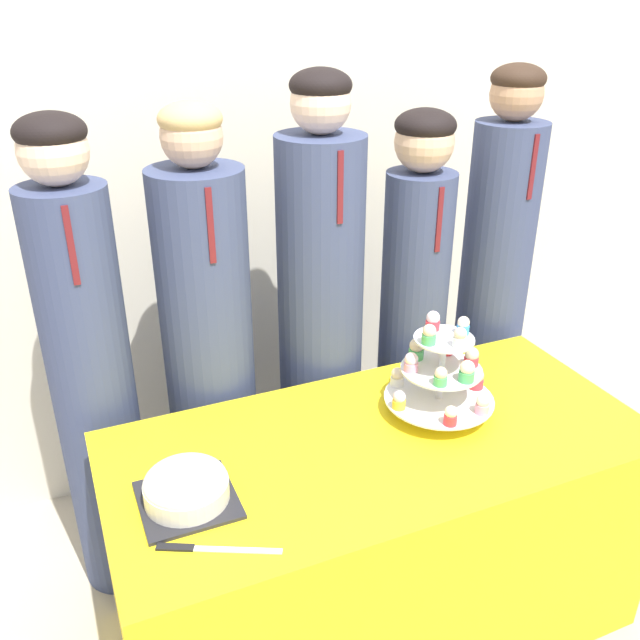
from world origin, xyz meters
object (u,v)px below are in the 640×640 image
student_3 (412,321)px  student_4 (492,296)px  student_1 (210,363)px  cake_knife (198,549)px  student_2 (320,331)px  round_cake (186,486)px  cupcake_stand (442,371)px  student_0 (93,381)px

student_3 → student_4: bearing=0.0°
student_1 → student_4: 1.12m
cake_knife → student_1: student_1 is taller
cake_knife → student_2: 0.99m
student_1 → round_cake: bearing=-110.1°
cupcake_stand → student_3: student_3 is taller
student_3 → student_4: size_ratio=0.92×
round_cake → student_0: (-0.16, 0.59, 0.01)m
student_1 → cake_knife: bearing=-107.1°
student_0 → student_3: (1.14, -0.00, -0.01)m
student_0 → student_1: size_ratio=1.00×
student_2 → student_0: bearing=-180.0°
cupcake_stand → student_0: size_ratio=0.21×
cake_knife → student_0: size_ratio=0.17×
student_2 → round_cake: bearing=-136.2°
cupcake_stand → student_3: bearing=68.5°
cake_knife → student_1: bearing=98.7°
student_0 → student_3: bearing=-0.0°
round_cake → student_4: student_4 is taller
student_1 → student_4: bearing=-0.0°
student_1 → student_3: student_1 is taller
student_2 → student_3: 0.37m
student_0 → student_1: student_1 is taller
round_cake → student_4: size_ratio=0.14×
student_1 → student_4: (1.12, -0.00, 0.05)m
cake_knife → student_1: 0.80m
cupcake_stand → cake_knife: bearing=-161.8°
cake_knife → cupcake_stand: bearing=44.0°
round_cake → student_0: bearing=104.8°
cupcake_stand → student_4: size_ratio=0.20×
cake_knife → cupcake_stand: cupcake_stand is taller
cake_knife → student_1: size_ratio=0.17×
student_0 → student_4: 1.49m
student_3 → student_2: bearing=180.0°
student_0 → student_3: size_ratio=1.04×
cupcake_stand → student_1: bearing=139.5°
student_0 → student_3: student_0 is taller
student_4 → student_0: bearing=-180.0°
student_0 → student_4: size_ratio=0.96×
cake_knife → student_0: (-0.14, 0.76, 0.06)m
student_1 → student_2: student_2 is taller
round_cake → cake_knife: (-0.02, -0.17, -0.05)m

